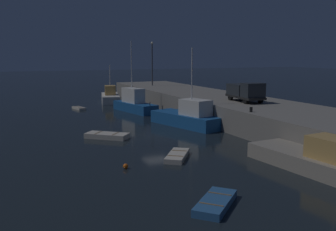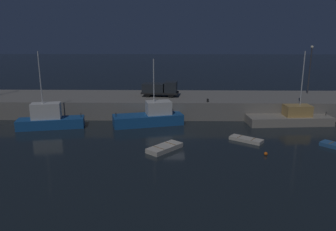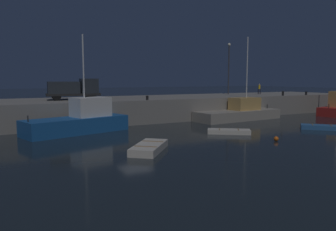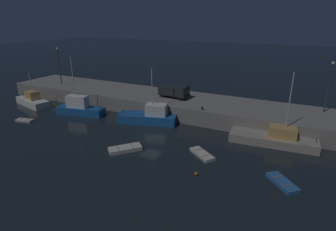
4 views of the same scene
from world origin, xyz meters
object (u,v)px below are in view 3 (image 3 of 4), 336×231
at_px(lamp_post_east, 229,64).
at_px(bollard_central, 306,93).
at_px(fishing_boat_blue, 80,121).
at_px(utility_truck, 74,88).
at_px(dockworker, 259,88).
at_px(dinghy_orange_near, 229,131).
at_px(bollard_east, 147,98).
at_px(fishing_boat_white, 239,113).
at_px(rowboat_white_mid, 149,148).
at_px(rowboat_blue_far, 322,127).
at_px(mooring_buoy_near, 276,139).
at_px(bollard_west, 283,93).

distance_m(lamp_post_east, bollard_central, 11.73).
bearing_deg(fishing_boat_blue, utility_truck, 81.13).
xyz_separation_m(fishing_boat_blue, dockworker, (29.02, 7.84, 2.37)).
bearing_deg(dinghy_orange_near, dockworker, 39.94).
height_order(dinghy_orange_near, bollard_central, bollard_central).
relative_size(fishing_boat_blue, bollard_east, 20.66).
relative_size(fishing_boat_white, bollard_central, 22.56).
height_order(lamp_post_east, dockworker, lamp_post_east).
height_order(rowboat_white_mid, dockworker, dockworker).
distance_m(rowboat_white_mid, dockworker, 32.37).
bearing_deg(fishing_boat_white, rowboat_blue_far, -78.71).
height_order(rowboat_white_mid, mooring_buoy_near, rowboat_white_mid).
relative_size(utility_truck, bollard_west, 9.37).
relative_size(dinghy_orange_near, bollard_east, 8.06).
distance_m(fishing_boat_blue, mooring_buoy_near, 16.92).
height_order(bollard_west, bollard_central, bollard_west).
distance_m(rowboat_white_mid, mooring_buoy_near, 10.35).
bearing_deg(bollard_central, rowboat_blue_far, -135.81).
relative_size(dockworker, bollard_west, 2.51).
bearing_deg(dockworker, utility_truck, -178.04).
relative_size(fishing_boat_white, dinghy_orange_near, 3.00).
distance_m(rowboat_blue_far, lamp_post_east, 20.47).
bearing_deg(fishing_boat_blue, dinghy_orange_near, -30.91).
xyz_separation_m(fishing_boat_blue, bollard_east, (7.92, 2.66, 1.72)).
distance_m(rowboat_white_mid, bollard_central, 32.87).
distance_m(bollard_west, bollard_central, 4.32).
bearing_deg(utility_truck, mooring_buoy_near, -58.11).
bearing_deg(lamp_post_east, bollard_west, -63.44).
distance_m(fishing_boat_blue, rowboat_blue_far, 22.82).
xyz_separation_m(fishing_boat_white, dockworker, (10.06, 7.26, 2.61)).
distance_m(fishing_boat_white, utility_truck, 19.20).
relative_size(fishing_boat_white, utility_truck, 1.96).
distance_m(fishing_boat_blue, bollard_east, 8.53).
xyz_separation_m(fishing_boat_white, utility_truck, (-17.89, 6.31, 2.95)).
distance_m(rowboat_blue_far, bollard_east, 17.72).
xyz_separation_m(lamp_post_east, dockworker, (4.36, -1.97, -3.56)).
bearing_deg(dinghy_orange_near, bollard_east, 110.43).
height_order(utility_truck, dockworker, utility_truck).
bearing_deg(bollard_east, lamp_post_east, 23.12).
height_order(lamp_post_east, bollard_west, lamp_post_east).
height_order(fishing_boat_white, bollard_central, fishing_boat_white).
relative_size(utility_truck, bollard_east, 12.35).
distance_m(lamp_post_east, utility_truck, 23.99).
bearing_deg(mooring_buoy_near, bollard_central, 34.17).
xyz_separation_m(rowboat_blue_far, dockworker, (8.12, 16.96, 3.24)).
xyz_separation_m(mooring_buoy_near, bollard_central, (20.14, 13.67, 2.63)).
relative_size(fishing_boat_white, mooring_buoy_near, 30.65).
bearing_deg(bollard_central, mooring_buoy_near, -145.83).
distance_m(mooring_buoy_near, lamp_post_east, 25.42).
relative_size(rowboat_white_mid, rowboat_blue_far, 1.14).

